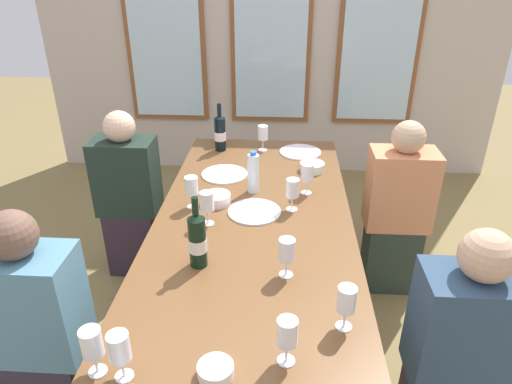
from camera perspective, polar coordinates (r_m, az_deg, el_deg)
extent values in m
plane|color=olive|center=(2.70, -0.41, -17.93)|extent=(12.00, 12.00, 0.00)
cube|color=#BFB2A2|center=(4.31, 1.92, 21.01)|extent=(4.19, 0.06, 2.90)
cube|color=brown|center=(4.40, -11.44, 20.67)|extent=(0.72, 0.03, 1.88)
cube|color=silver|center=(4.38, -11.49, 20.64)|extent=(0.64, 0.01, 1.80)
cube|color=brown|center=(4.27, 1.89, 20.95)|extent=(0.72, 0.03, 1.88)
cube|color=silver|center=(4.25, 1.89, 20.93)|extent=(0.64, 0.01, 1.80)
cube|color=brown|center=(4.34, 15.37, 20.18)|extent=(0.72, 0.03, 1.88)
cube|color=silver|center=(4.32, 15.41, 20.16)|extent=(0.64, 0.01, 1.80)
cube|color=brown|center=(2.25, -0.46, -4.89)|extent=(0.99, 2.39, 0.04)
cube|color=brown|center=(3.43, -5.79, -0.10)|extent=(0.07, 0.07, 0.70)
cube|color=brown|center=(3.40, 7.63, -0.49)|extent=(0.07, 0.07, 0.70)
cylinder|color=white|center=(3.11, 5.51, 4.96)|extent=(0.28, 0.28, 0.01)
cylinder|color=white|center=(2.37, -0.19, -2.45)|extent=(0.27, 0.27, 0.01)
cylinder|color=white|center=(2.78, -3.93, 2.22)|extent=(0.28, 0.28, 0.01)
cylinder|color=black|center=(1.94, -7.25, -6.20)|extent=(0.08, 0.07, 0.23)
cone|color=black|center=(1.88, -7.47, -3.02)|extent=(0.08, 0.07, 0.02)
cylinder|color=black|center=(1.85, -7.56, -1.70)|extent=(0.03, 0.03, 0.08)
cylinder|color=silver|center=(1.95, -7.23, -6.47)|extent=(0.08, 0.08, 0.06)
cylinder|color=black|center=(3.11, -4.47, 7.15)|extent=(0.07, 0.08, 0.22)
cone|color=black|center=(3.07, -4.55, 9.32)|extent=(0.07, 0.08, 0.02)
cylinder|color=black|center=(3.06, -4.59, 10.20)|extent=(0.03, 0.03, 0.08)
cylinder|color=white|center=(3.12, -4.46, 6.96)|extent=(0.08, 0.08, 0.06)
cylinder|color=white|center=(2.45, -4.86, -0.82)|extent=(0.15, 0.15, 0.05)
cylinder|color=white|center=(2.84, 6.97, 3.12)|extent=(0.15, 0.15, 0.05)
cylinder|color=white|center=(1.55, -5.04, -21.17)|extent=(0.12, 0.12, 0.04)
cylinder|color=white|center=(2.53, -0.33, 2.31)|extent=(0.06, 0.06, 0.22)
cylinder|color=blue|center=(2.48, -0.34, 4.82)|extent=(0.04, 0.04, 0.02)
cylinder|color=white|center=(1.60, 3.74, -20.13)|extent=(0.06, 0.06, 0.00)
cylinder|color=white|center=(1.57, 3.79, -19.15)|extent=(0.01, 0.01, 0.07)
cylinder|color=white|center=(1.51, 3.89, -16.93)|extent=(0.07, 0.07, 0.09)
cylinder|color=#590C19|center=(1.53, 3.85, -17.81)|extent=(0.06, 0.06, 0.03)
cylinder|color=white|center=(3.27, -4.54, 6.08)|extent=(0.06, 0.06, 0.00)
cylinder|color=white|center=(3.25, -4.56, 6.73)|extent=(0.01, 0.01, 0.07)
cylinder|color=white|center=(3.22, -4.62, 8.14)|extent=(0.07, 0.07, 0.09)
cylinder|color=beige|center=(3.23, -4.60, 7.70)|extent=(0.06, 0.06, 0.04)
cylinder|color=white|center=(1.73, 10.80, -16.04)|extent=(0.06, 0.06, 0.00)
cylinder|color=white|center=(1.71, 10.92, -15.07)|extent=(0.01, 0.01, 0.07)
cylinder|color=white|center=(1.65, 11.18, -12.88)|extent=(0.07, 0.07, 0.09)
cylinder|color=white|center=(1.61, -16.00, -21.07)|extent=(0.06, 0.06, 0.00)
cylinder|color=white|center=(1.58, -16.19, -20.11)|extent=(0.01, 0.01, 0.07)
cylinder|color=white|center=(1.52, -16.62, -17.92)|extent=(0.07, 0.07, 0.09)
cylinder|color=white|center=(2.57, 6.25, -0.08)|extent=(0.06, 0.06, 0.00)
cylinder|color=white|center=(2.56, 6.29, 0.70)|extent=(0.01, 0.01, 0.07)
cylinder|color=white|center=(2.52, 6.39, 2.43)|extent=(0.07, 0.07, 0.09)
cylinder|color=white|center=(2.28, -5.95, -3.89)|extent=(0.06, 0.06, 0.00)
cylinder|color=white|center=(2.26, -6.00, -3.03)|extent=(0.01, 0.01, 0.07)
cylinder|color=white|center=(2.22, -6.10, -1.14)|extent=(0.07, 0.07, 0.09)
cylinder|color=beige|center=(2.23, -6.07, -1.71)|extent=(0.06, 0.06, 0.04)
cylinder|color=white|center=(2.44, -7.83, -1.81)|extent=(0.06, 0.06, 0.00)
cylinder|color=white|center=(2.42, -7.89, -1.00)|extent=(0.01, 0.01, 0.07)
cylinder|color=white|center=(2.38, -8.02, 0.81)|extent=(0.07, 0.07, 0.09)
cylinder|color=white|center=(3.13, 0.81, 5.23)|extent=(0.06, 0.06, 0.00)
cylinder|color=white|center=(3.12, 0.81, 5.90)|extent=(0.01, 0.01, 0.07)
cylinder|color=white|center=(3.09, 0.82, 7.37)|extent=(0.07, 0.07, 0.09)
cylinder|color=maroon|center=(3.10, 0.82, 6.83)|extent=(0.06, 0.06, 0.03)
cylinder|color=white|center=(1.94, 3.73, -10.18)|extent=(0.06, 0.06, 0.00)
cylinder|color=white|center=(1.91, 3.76, -9.24)|extent=(0.01, 0.01, 0.07)
cylinder|color=white|center=(1.86, 3.84, -7.13)|extent=(0.07, 0.07, 0.09)
cylinder|color=white|center=(1.65, -19.01, -20.28)|extent=(0.06, 0.06, 0.00)
cylinder|color=white|center=(1.62, -19.23, -19.32)|extent=(0.01, 0.01, 0.07)
cylinder|color=white|center=(1.56, -19.72, -17.14)|extent=(0.07, 0.07, 0.09)
cylinder|color=#590C19|center=(1.58, -19.51, -18.08)|extent=(0.06, 0.06, 0.02)
cylinder|color=white|center=(2.40, 4.45, -2.14)|extent=(0.06, 0.06, 0.00)
cylinder|color=white|center=(2.38, 4.49, -1.32)|extent=(0.01, 0.01, 0.07)
cylinder|color=white|center=(2.34, 4.56, 0.51)|extent=(0.07, 0.07, 0.09)
cube|color=teal|center=(2.07, -26.07, -12.44)|extent=(0.38, 0.24, 0.48)
sphere|color=brown|center=(1.89, -28.06, -4.73)|extent=(0.19, 0.19, 0.19)
cube|color=#2D455F|center=(1.94, 24.64, -15.11)|extent=(0.38, 0.24, 0.48)
sphere|color=tan|center=(1.75, 26.69, -7.08)|extent=(0.19, 0.19, 0.19)
cube|color=#2F242F|center=(3.20, -14.74, -5.64)|extent=(0.32, 0.24, 0.45)
cube|color=#1E2E25|center=(2.98, -15.79, 1.89)|extent=(0.38, 0.24, 0.48)
sphere|color=beige|center=(2.87, -16.60, 7.77)|extent=(0.19, 0.19, 0.19)
cube|color=#29362C|center=(3.07, 16.25, -7.43)|extent=(0.32, 0.24, 0.45)
cube|color=tan|center=(2.84, 17.46, 0.33)|extent=(0.38, 0.24, 0.48)
sphere|color=tan|center=(2.72, 18.40, 6.46)|extent=(0.19, 0.19, 0.19)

